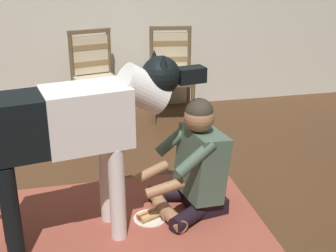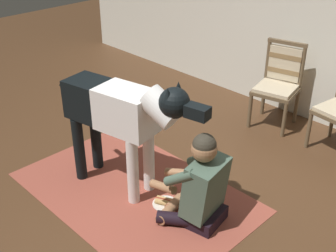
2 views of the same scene
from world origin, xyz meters
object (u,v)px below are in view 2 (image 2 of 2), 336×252
(large_dog, at_px, (122,113))
(hot_dog_on_plate, at_px, (165,202))
(dining_chair_left_of_pair, at_px, (279,80))
(person_sitting_on_floor, at_px, (200,186))

(large_dog, bearing_deg, hot_dog_on_plate, 10.77)
(dining_chair_left_of_pair, relative_size, person_sitting_on_floor, 1.15)
(person_sitting_on_floor, xyz_separation_m, large_dog, (-0.79, -0.15, 0.44))
(dining_chair_left_of_pair, bearing_deg, hot_dog_on_plate, -84.43)
(dining_chair_left_of_pair, relative_size, hot_dog_on_plate, 4.18)
(person_sitting_on_floor, relative_size, hot_dog_on_plate, 3.63)
(dining_chair_left_of_pair, xyz_separation_m, person_sitting_on_floor, (0.54, -1.99, -0.19))
(large_dog, bearing_deg, person_sitting_on_floor, 10.77)
(dining_chair_left_of_pair, distance_m, large_dog, 2.16)
(dining_chair_left_of_pair, distance_m, hot_dog_on_plate, 2.12)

